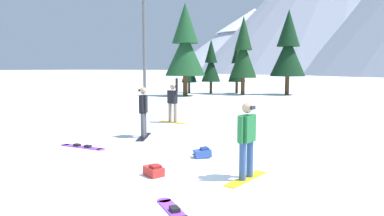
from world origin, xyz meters
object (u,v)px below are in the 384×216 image
loose_snowboard_near_right (82,147)px  ski_lift_tower (144,33)px  backpack_red (154,171)px  backpack_blue (203,153)px  pine_tree_tall (211,64)px  pine_tree_young (288,48)px  pine_tree_leaning (189,67)px  snowboarder_midground (143,111)px  snowboarder_foreground (247,139)px  snowboarder_background (173,102)px  loose_snowboard_near_left (180,216)px  pine_tree_twin (243,52)px  pine_tree_slender (237,65)px  pine_tree_short (185,45)px

loose_snowboard_near_right → ski_lift_tower: bearing=121.5°
backpack_red → backpack_blue: 2.06m
loose_snowboard_near_right → ski_lift_tower: 31.64m
pine_tree_tall → pine_tree_young: 7.27m
loose_snowboard_near_right → pine_tree_leaning: 25.23m
snowboarder_midground → snowboarder_foreground: bearing=-31.8°
snowboarder_midground → loose_snowboard_near_right: size_ratio=1.03×
snowboarder_background → pine_tree_young: pine_tree_young is taller
snowboarder_background → loose_snowboard_near_left: bearing=-58.6°
snowboarder_foreground → pine_tree_tall: bearing=116.4°
snowboarder_midground → loose_snowboard_near_left: snowboarder_midground is taller
backpack_blue → pine_tree_twin: 24.33m
snowboarder_midground → snowboarder_background: 3.58m
loose_snowboard_near_left → pine_tree_tall: size_ratio=0.31×
backpack_red → pine_tree_young: bearing=97.0°
snowboarder_foreground → pine_tree_slender: (-10.09, 26.01, 1.87)m
snowboarder_midground → pine_tree_twin: pine_tree_twin is taller
snowboarder_midground → pine_tree_young: bearing=90.9°
snowboarder_midground → loose_snowboard_near_left: size_ratio=1.10×
loose_snowboard_near_left → backpack_red: bearing=133.7°
ski_lift_tower → pine_tree_leaning: bearing=-21.6°
backpack_blue → pine_tree_twin: (-7.12, 22.95, 3.76)m
backpack_red → pine_tree_tall: (-10.25, 25.30, 2.71)m
loose_snowboard_near_left → pine_tree_short: size_ratio=0.20×
snowboarder_background → pine_tree_leaning: bearing=116.0°
pine_tree_short → snowboarder_foreground: bearing=-58.1°
snowboarder_midground → pine_tree_twin: (-3.96, 21.24, 2.95)m
backpack_red → pine_tree_slender: 28.08m
snowboarder_foreground → backpack_blue: snowboarder_foreground is taller
pine_tree_twin → loose_snowboard_near_left: bearing=-72.2°
pine_tree_slender → ski_lift_tower: size_ratio=0.45×
snowboarder_foreground → pine_tree_young: (-5.25, 26.24, 3.31)m
loose_snowboard_near_left → pine_tree_young: (-4.99, 28.73, 4.20)m
loose_snowboard_near_left → snowboarder_foreground: bearing=83.9°
pine_tree_tall → ski_lift_tower: (-9.59, 2.59, 3.59)m
snowboarder_midground → snowboarder_background: bearing=104.1°
snowboarder_midground → loose_snowboard_near_left: (4.61, -5.51, -0.92)m
backpack_blue → pine_tree_young: size_ratio=0.07×
snowboarder_foreground → backpack_red: snowboarder_foreground is taller
pine_tree_slender → ski_lift_tower: bearing=174.4°
snowboarder_midground → pine_tree_tall: pine_tree_tall is taller
snowboarder_midground → pine_tree_short: pine_tree_short is taller
backpack_red → pine_tree_slender: size_ratio=0.11×
pine_tree_short → ski_lift_tower: ski_lift_tower is taller
pine_tree_young → backpack_blue: bearing=-81.9°
backpack_blue → pine_tree_young: pine_tree_young is taller
pine_tree_tall → pine_tree_short: bearing=-99.8°
snowboarder_background → pine_tree_young: bearing=88.6°
backpack_red → pine_tree_short: (-10.92, 21.38, 4.28)m
snowboarder_background → backpack_blue: snowboarder_background is taller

